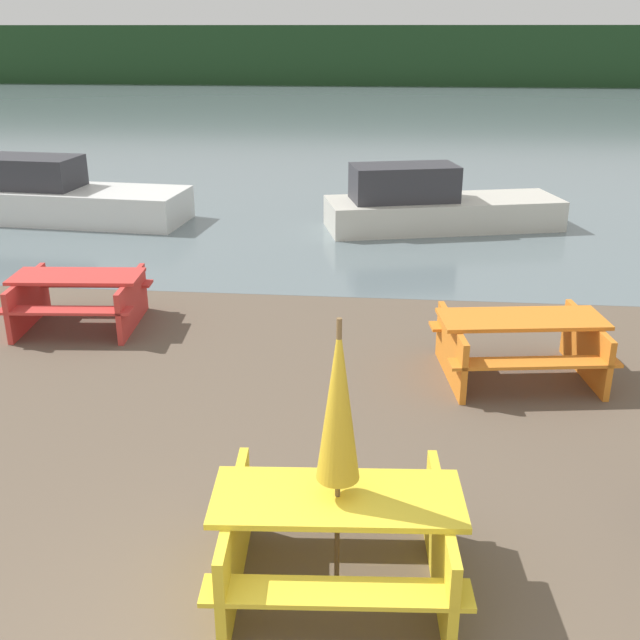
{
  "coord_description": "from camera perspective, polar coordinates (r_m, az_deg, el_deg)",
  "views": [
    {
      "loc": [
        0.91,
        -3.19,
        3.8
      ],
      "look_at": [
        0.18,
        4.32,
        0.85
      ],
      "focal_mm": 42.0,
      "sensor_mm": 36.0,
      "label": 1
    }
  ],
  "objects": [
    {
      "name": "umbrella_gold",
      "position": [
        4.94,
        1.42,
        -6.31
      ],
      "size": [
        0.3,
        0.3,
        2.1
      ],
      "color": "brown",
      "rests_on": "ground_plane"
    },
    {
      "name": "picnic_table_red",
      "position": [
        10.6,
        -17.9,
        1.82
      ],
      "size": [
        1.81,
        1.51,
        0.73
      ],
      "rotation": [
        0.0,
        0.0,
        0.08
      ],
      "color": "red",
      "rests_on": "ground_plane"
    },
    {
      "name": "picnic_table_yellow",
      "position": [
        5.5,
        1.31,
        -15.94
      ],
      "size": [
        1.84,
        1.5,
        0.78
      ],
      "rotation": [
        0.0,
        0.0,
        0.07
      ],
      "color": "yellow",
      "rests_on": "ground_plane"
    },
    {
      "name": "water",
      "position": [
        35.87,
        4.21,
        15.21
      ],
      "size": [
        60.0,
        50.0,
        0.0
      ],
      "color": "slate",
      "rests_on": "ground_plane"
    },
    {
      "name": "picnic_table_orange",
      "position": [
        8.9,
        14.97,
        -1.51
      ],
      "size": [
        2.03,
        1.63,
        0.74
      ],
      "rotation": [
        0.0,
        0.0,
        0.14
      ],
      "color": "orange",
      "rests_on": "ground_plane"
    },
    {
      "name": "boat_second",
      "position": [
        16.84,
        -19.18,
        8.83
      ],
      "size": [
        5.03,
        2.03,
        1.31
      ],
      "rotation": [
        0.0,
        0.0,
        -0.08
      ],
      "color": "silver",
      "rests_on": "water"
    },
    {
      "name": "boat",
      "position": [
        15.39,
        8.61,
        8.63
      ],
      "size": [
        4.89,
        2.55,
        1.3
      ],
      "rotation": [
        0.0,
        0.0,
        0.25
      ],
      "color": "beige",
      "rests_on": "water"
    },
    {
      "name": "far_treeline",
      "position": [
        55.69,
        4.89,
        19.43
      ],
      "size": [
        80.0,
        1.6,
        4.0
      ],
      "color": "#1E3D1E",
      "rests_on": "water"
    }
  ]
}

